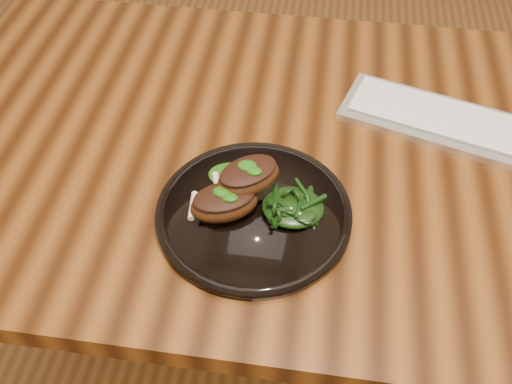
{
  "coord_description": "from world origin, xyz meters",
  "views": [
    {
      "loc": [
        -0.11,
        -0.7,
        1.42
      ],
      "look_at": [
        -0.19,
        -0.14,
        0.78
      ],
      "focal_mm": 40.0,
      "sensor_mm": 36.0,
      "label": 1
    }
  ],
  "objects_px": {
    "plate": "(254,213)",
    "lamb_chop_front": "(224,202)",
    "greens_heap": "(293,205)",
    "desk": "(371,185)",
    "keyboard": "(467,128)"
  },
  "relations": [
    {
      "from": "plate",
      "to": "lamb_chop_front",
      "type": "xyz_separation_m",
      "value": [
        -0.04,
        -0.01,
        0.03
      ]
    },
    {
      "from": "plate",
      "to": "lamb_chop_front",
      "type": "relative_size",
      "value": 2.45
    },
    {
      "from": "lamb_chop_front",
      "to": "greens_heap",
      "type": "bearing_deg",
      "value": 8.95
    },
    {
      "from": "lamb_chop_front",
      "to": "desk",
      "type": "bearing_deg",
      "value": 37.99
    },
    {
      "from": "desk",
      "to": "plate",
      "type": "xyz_separation_m",
      "value": [
        -0.19,
        -0.17,
        0.09
      ]
    },
    {
      "from": "greens_heap",
      "to": "keyboard",
      "type": "distance_m",
      "value": 0.36
    },
    {
      "from": "lamb_chop_front",
      "to": "keyboard",
      "type": "distance_m",
      "value": 0.45
    },
    {
      "from": "desk",
      "to": "keyboard",
      "type": "height_order",
      "value": "keyboard"
    },
    {
      "from": "plate",
      "to": "desk",
      "type": "bearing_deg",
      "value": 42.07
    },
    {
      "from": "desk",
      "to": "keyboard",
      "type": "bearing_deg",
      "value": 25.82
    },
    {
      "from": "desk",
      "to": "lamb_chop_front",
      "type": "distance_m",
      "value": 0.31
    },
    {
      "from": "desk",
      "to": "lamb_chop_front",
      "type": "relative_size",
      "value": 13.45
    },
    {
      "from": "greens_heap",
      "to": "keyboard",
      "type": "height_order",
      "value": "greens_heap"
    },
    {
      "from": "lamb_chop_front",
      "to": "keyboard",
      "type": "xyz_separation_m",
      "value": [
        0.38,
        0.25,
        -0.03
      ]
    },
    {
      "from": "plate",
      "to": "greens_heap",
      "type": "height_order",
      "value": "greens_heap"
    }
  ]
}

